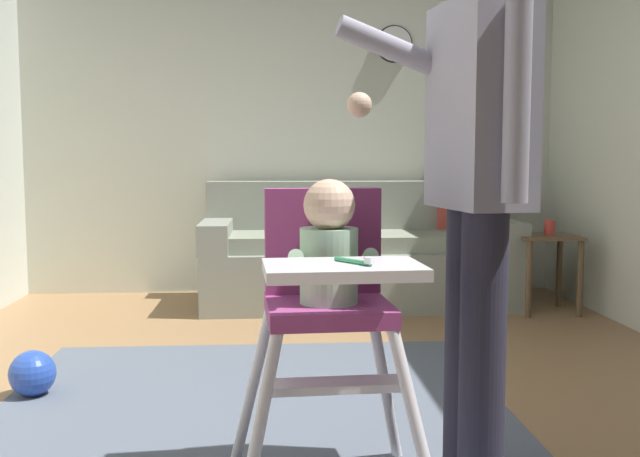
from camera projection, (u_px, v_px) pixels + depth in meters
ground at (315, 446)px, 2.71m from camera, size 5.63×7.45×0.10m
wall_far at (292, 115)px, 5.51m from camera, size 4.83×0.06×2.73m
area_rug at (249, 438)px, 2.65m from camera, size 2.11×2.68×0.01m
couch at (358, 257)px, 5.12m from camera, size 2.17×0.86×0.86m
high_chair at (328, 279)px, 2.12m from camera, size 0.64×0.75×0.97m
adult_standing at (476, 183)px, 2.18m from camera, size 0.56×0.50×1.68m
toy_ball at (32, 373)px, 3.12m from camera, size 0.20×0.20×0.20m
side_table at (545, 256)px, 4.81m from camera, size 0.40×0.40×0.52m
sippy_cup at (549, 227)px, 4.79m from camera, size 0.07×0.07×0.10m
wall_clock at (394, 44)px, 5.46m from camera, size 0.28×0.04×0.28m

